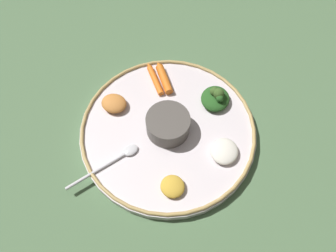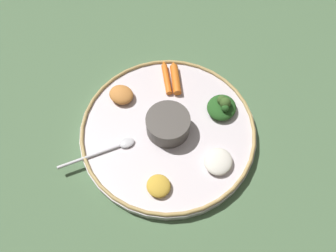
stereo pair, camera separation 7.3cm
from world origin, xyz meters
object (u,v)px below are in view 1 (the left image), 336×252
Objects in this scene: center_bowl at (168,124)px; spoon at (114,160)px; greens_pile at (216,98)px; carrot_near_spoon at (164,77)px; carrot_outer at (154,78)px.

spoon is (-0.03, 0.14, -0.02)m from center_bowl.
greens_pile is (0.06, -0.27, 0.01)m from spoon.
carrot_near_spoon is at bearing -17.35° from center_bowl.
center_bowl is 1.01× the size of carrot_near_spoon.
carrot_near_spoon is at bearing -107.76° from carrot_outer.
spoon is 0.23m from carrot_outer.
greens_pile reaches higher than center_bowl.
center_bowl is 0.13m from greens_pile.
center_bowl is 0.14m from carrot_outer.
carrot_near_spoon reaches higher than spoon.
carrot_near_spoon is at bearing 40.27° from greens_pile.
carrot_outer reaches higher than spoon.
carrot_outer is (0.11, 0.11, -0.01)m from greens_pile.
spoon is at bearing 137.18° from carrot_outer.
center_bowl is 0.57× the size of spoon.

